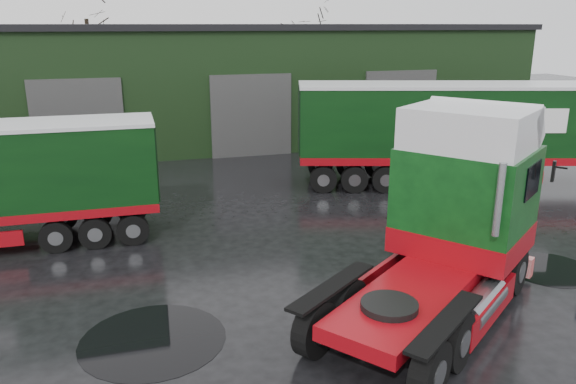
% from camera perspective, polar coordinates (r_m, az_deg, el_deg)
% --- Properties ---
extents(ground, '(100.00, 100.00, 0.00)m').
position_cam_1_polar(ground, '(14.82, 0.75, -8.56)').
color(ground, black).
extents(warehouse, '(32.40, 12.40, 6.30)m').
position_cam_1_polar(warehouse, '(33.49, -6.07, 11.22)').
color(warehouse, black).
rests_on(warehouse, ground).
extents(hero_tractor, '(7.75, 6.95, 4.58)m').
position_cam_1_polar(hero_tractor, '(12.23, 14.30, -3.12)').
color(hero_tractor, '#0C3E13').
rests_on(hero_tractor, ground).
extents(lorry_right, '(15.84, 7.02, 4.13)m').
position_cam_1_polar(lorry_right, '(23.43, 16.21, 5.59)').
color(lorry_right, silver).
rests_on(lorry_right, ground).
extents(tree_back_a, '(4.40, 4.40, 9.50)m').
position_cam_1_polar(tree_back_a, '(42.89, -19.55, 13.71)').
color(tree_back_a, black).
rests_on(tree_back_a, ground).
extents(tree_back_b, '(4.40, 4.40, 7.50)m').
position_cam_1_polar(tree_back_b, '(45.09, 1.86, 13.46)').
color(tree_back_b, black).
rests_on(tree_back_b, ground).
extents(puddle_0, '(3.04, 3.04, 0.01)m').
position_cam_1_polar(puddle_0, '(12.43, -13.56, -14.38)').
color(puddle_0, black).
rests_on(puddle_0, ground).
extents(puddle_1, '(1.70, 1.70, 0.01)m').
position_cam_1_polar(puddle_1, '(20.59, 16.42, -1.86)').
color(puddle_1, black).
rests_on(puddle_1, ground).
extents(puddle_3, '(2.32, 2.32, 0.01)m').
position_cam_1_polar(puddle_3, '(16.76, 25.05, -7.12)').
color(puddle_3, black).
rests_on(puddle_3, ground).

